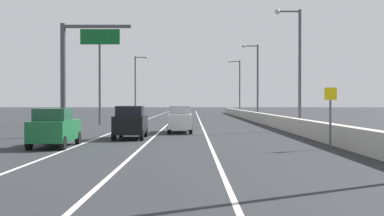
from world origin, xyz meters
The scene contains 15 objects.
ground_plane centered at (0.00, 64.00, 0.00)m, with size 320.00×320.00×0.00m, color #26282B.
lane_stripe_left centered at (-5.50, 55.00, 0.00)m, with size 0.16×130.00×0.00m, color silver.
lane_stripe_center centered at (-2.00, 55.00, 0.00)m, with size 0.16×130.00×0.00m, color silver.
lane_stripe_right centered at (1.50, 55.00, 0.00)m, with size 0.16×130.00×0.00m, color silver.
jersey_barrier_right centered at (8.20, 40.00, 0.55)m, with size 0.60×120.00×1.10m, color #B2ADA3.
overhead_sign_gantry centered at (-7.26, 27.62, 4.73)m, with size 4.68×0.36×7.50m.
speed_advisory_sign centered at (7.30, 19.50, 1.76)m, with size 0.60×0.11×3.00m.
lamp_post_right_second centered at (8.88, 34.10, 5.62)m, with size 2.14×0.44×9.76m.
lamp_post_right_third centered at (8.72, 56.94, 5.62)m, with size 2.14×0.44×9.76m.
lamp_post_right_fourth centered at (8.73, 79.78, 5.62)m, with size 2.14×0.44×9.76m.
lamp_post_left_mid centered at (-8.66, 44.67, 5.62)m, with size 2.14×0.44×9.76m.
lamp_post_left_far centered at (-8.34, 72.07, 5.62)m, with size 2.14×0.44×9.76m.
car_black_0 centered at (-3.31, 25.93, 1.02)m, with size 1.95×4.11×2.05m.
car_green_1 centered at (-6.45, 20.43, 0.98)m, with size 1.94×4.23×1.97m.
car_white_2 centered at (-0.39, 31.97, 1.00)m, with size 1.90×4.67×2.01m.
Camera 1 is at (0.53, -3.40, 2.27)m, focal length 43.94 mm.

